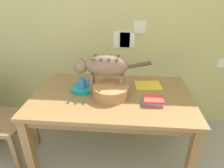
# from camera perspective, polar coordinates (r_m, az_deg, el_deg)

# --- Properties ---
(wall_rear) EXTENTS (4.78, 0.11, 2.50)m
(wall_rear) POSITION_cam_1_polar(r_m,az_deg,el_deg) (2.25, 2.61, 18.41)
(wall_rear) COLOR #CFC77E
(wall_rear) RESTS_ON ground_plane
(dining_table) EXTENTS (1.40, 0.85, 0.72)m
(dining_table) POSITION_cam_1_polar(r_m,az_deg,el_deg) (1.75, -0.00, -5.44)
(dining_table) COLOR olive
(dining_table) RESTS_ON ground_plane
(cat) EXTENTS (0.66, 0.16, 0.35)m
(cat) POSITION_cam_1_polar(r_m,az_deg,el_deg) (1.64, -2.69, 5.12)
(cat) COLOR #866D55
(cat) RESTS_ON dining_table
(saucer_bowl) EXTENTS (0.21, 0.21, 0.04)m
(saucer_bowl) POSITION_cam_1_polar(r_m,az_deg,el_deg) (1.78, -8.85, -1.44)
(saucer_bowl) COLOR teal
(saucer_bowl) RESTS_ON dining_table
(coffee_mug) EXTENTS (0.12, 0.08, 0.08)m
(coffee_mug) POSITION_cam_1_polar(r_m,az_deg,el_deg) (1.75, -8.87, 0.30)
(coffee_mug) COLOR #2E7CC5
(coffee_mug) RESTS_ON saucer_bowl
(magazine) EXTENTS (0.26, 0.22, 0.01)m
(magazine) POSITION_cam_1_polar(r_m,az_deg,el_deg) (1.89, 10.69, -0.39)
(magazine) COLOR yellow
(magazine) RESTS_ON dining_table
(book_stack) EXTENTS (0.17, 0.14, 0.05)m
(book_stack) POSITION_cam_1_polar(r_m,az_deg,el_deg) (1.60, 12.04, -4.90)
(book_stack) COLOR #DE3E35
(book_stack) RESTS_ON dining_table
(wicker_basket) EXTENTS (0.31, 0.31, 0.10)m
(wicker_basket) POSITION_cam_1_polar(r_m,az_deg,el_deg) (1.65, -0.37, -2.09)
(wicker_basket) COLOR #AF7847
(wicker_basket) RESTS_ON dining_table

